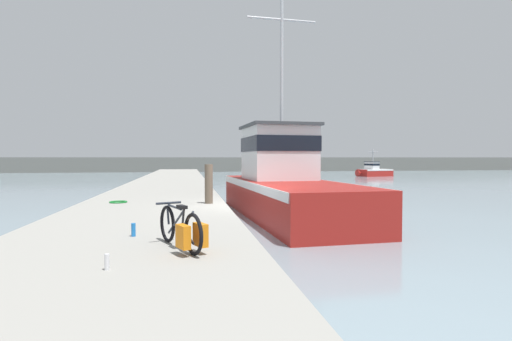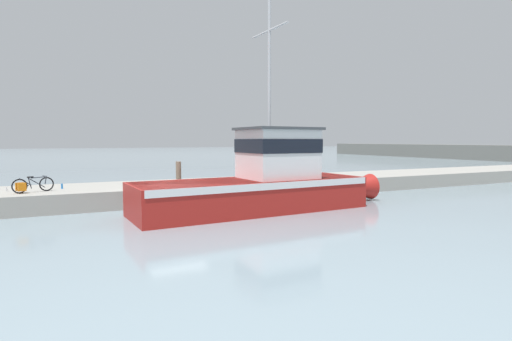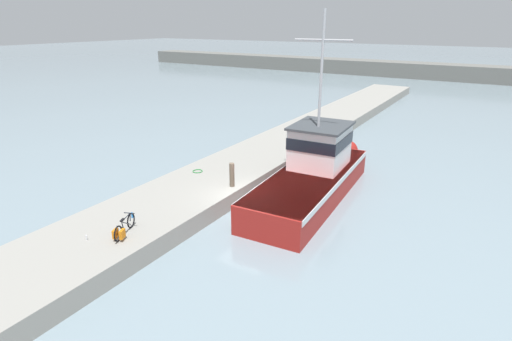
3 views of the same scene
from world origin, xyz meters
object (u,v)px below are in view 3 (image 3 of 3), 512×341
object	(u,v)px
bicycle_touring	(123,229)
water_bottle_by_bike	(132,215)
fishing_boat_main	(314,171)
water_bottle_on_curb	(87,238)
mooring_post	(232,175)

from	to	relation	value
bicycle_touring	water_bottle_by_bike	bearing A→B (deg)	103.08
fishing_boat_main	water_bottle_on_curb	xyz separation A→B (m)	(-4.89, -10.47, -0.35)
mooring_post	water_bottle_on_curb	bearing A→B (deg)	-102.99
bicycle_touring	mooring_post	bearing A→B (deg)	60.78
water_bottle_on_curb	bicycle_touring	bearing A→B (deg)	44.75
fishing_boat_main	bicycle_touring	world-z (taller)	fishing_boat_main
bicycle_touring	mooring_post	world-z (taller)	mooring_post
water_bottle_on_curb	water_bottle_by_bike	size ratio (longest dim) A/B	0.86
bicycle_touring	water_bottle_on_curb	bearing A→B (deg)	-157.93
bicycle_touring	water_bottle_by_bike	distance (m)	1.59
water_bottle_on_curb	water_bottle_by_bike	xyz separation A→B (m)	(0.04, 2.24, 0.02)
fishing_boat_main	water_bottle_on_curb	size ratio (longest dim) A/B	59.48
mooring_post	water_bottle_on_curb	size ratio (longest dim) A/B	5.93
water_bottle_by_bike	fishing_boat_main	bearing A→B (deg)	59.50
mooring_post	bicycle_touring	bearing A→B (deg)	-96.54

